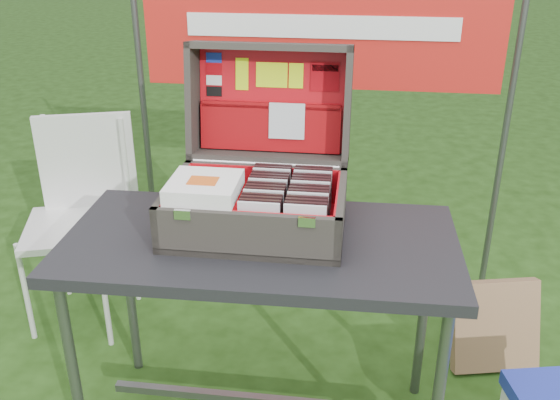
# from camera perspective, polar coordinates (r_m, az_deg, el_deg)

# --- Properties ---
(table) EXTENTS (1.28, 0.66, 0.80)m
(table) POSITION_cam_1_polar(r_m,az_deg,el_deg) (2.23, -1.68, -12.52)
(table) COLOR #27272B
(table) RESTS_ON ground
(table_top) EXTENTS (1.28, 0.66, 0.04)m
(table_top) POSITION_cam_1_polar(r_m,az_deg,el_deg) (2.03, -1.81, -3.99)
(table_top) COLOR #27272B
(table_top) RESTS_ON ground
(table_leg_fl) EXTENTS (0.04, 0.04, 0.76)m
(table_leg_fl) POSITION_cam_1_polar(r_m,az_deg,el_deg) (2.21, -18.29, -15.16)
(table_leg_fl) COLOR #59595B
(table_leg_fl) RESTS_ON ground
(table_leg_bl) EXTENTS (0.04, 0.04, 0.76)m
(table_leg_bl) POSITION_cam_1_polar(r_m,az_deg,el_deg) (2.59, -13.58, -8.08)
(table_leg_bl) COLOR #59595B
(table_leg_bl) RESTS_ON ground
(table_leg_br) EXTENTS (0.04, 0.04, 0.76)m
(table_leg_br) POSITION_cam_1_polar(r_m,az_deg,el_deg) (2.45, 12.97, -10.04)
(table_leg_br) COLOR #59595B
(table_leg_br) RESTS_ON ground
(table_brace) EXTENTS (1.12, 0.03, 0.03)m
(table_brace) POSITION_cam_1_polar(r_m,az_deg,el_deg) (2.41, -1.60, -17.78)
(table_brace) COLOR #59595B
(table_brace) RESTS_ON ground
(suitcase) EXTENTS (0.58, 0.57, 0.55)m
(suitcase) POSITION_cam_1_polar(r_m,az_deg,el_deg) (2.01, -2.01, 4.98)
(suitcase) COLOR #3D3831
(suitcase) RESTS_ON table
(suitcase_base_bottom) EXTENTS (0.58, 0.41, 0.02)m
(suitcase_base_bottom) POSITION_cam_1_polar(r_m,az_deg,el_deg) (2.07, -2.18, -2.46)
(suitcase_base_bottom) COLOR #3D3831
(suitcase_base_bottom) RESTS_ON table_top
(suitcase_base_wall_front) EXTENTS (0.58, 0.02, 0.15)m
(suitcase_base_wall_front) POSITION_cam_1_polar(r_m,az_deg,el_deg) (1.87, -3.20, -3.37)
(suitcase_base_wall_front) COLOR #3D3831
(suitcase_base_wall_front) RESTS_ON table_top
(suitcase_base_wall_back) EXTENTS (0.58, 0.02, 0.15)m
(suitcase_base_wall_back) POSITION_cam_1_polar(r_m,az_deg,el_deg) (2.21, -1.37, 1.33)
(suitcase_base_wall_back) COLOR #3D3831
(suitcase_base_wall_back) RESTS_ON table_top
(suitcase_base_wall_left) EXTENTS (0.02, 0.41, 0.15)m
(suitcase_base_wall_left) POSITION_cam_1_polar(r_m,az_deg,el_deg) (2.10, -9.67, -0.38)
(suitcase_base_wall_left) COLOR #3D3831
(suitcase_base_wall_left) RESTS_ON table_top
(suitcase_base_wall_right) EXTENTS (0.02, 0.41, 0.15)m
(suitcase_base_wall_right) POSITION_cam_1_polar(r_m,az_deg,el_deg) (2.01, 5.58, -1.26)
(suitcase_base_wall_right) COLOR #3D3831
(suitcase_base_wall_right) RESTS_ON table_top
(suitcase_liner_floor) EXTENTS (0.53, 0.37, 0.01)m
(suitcase_liner_floor) POSITION_cam_1_polar(r_m,az_deg,el_deg) (2.06, -2.19, -2.11)
(suitcase_liner_floor) COLOR red
(suitcase_liner_floor) RESTS_ON suitcase_base_bottom
(suitcase_latch_left) EXTENTS (0.05, 0.01, 0.03)m
(suitcase_latch_left) POSITION_cam_1_polar(r_m,az_deg,el_deg) (1.87, -8.91, -1.32)
(suitcase_latch_left) COLOR silver
(suitcase_latch_left) RESTS_ON suitcase_base_wall_front
(suitcase_latch_right) EXTENTS (0.05, 0.01, 0.03)m
(suitcase_latch_right) POSITION_cam_1_polar(r_m,az_deg,el_deg) (1.80, 2.48, -2.02)
(suitcase_latch_right) COLOR silver
(suitcase_latch_right) RESTS_ON suitcase_base_wall_front
(suitcase_hinge) EXTENTS (0.52, 0.02, 0.02)m
(suitcase_hinge) POSITION_cam_1_polar(r_m,az_deg,el_deg) (2.19, -1.34, 3.30)
(suitcase_hinge) COLOR silver
(suitcase_hinge) RESTS_ON suitcase_base_wall_back
(suitcase_lid_back) EXTENTS (0.58, 0.08, 0.41)m
(suitcase_lid_back) POSITION_cam_1_polar(r_m,az_deg,el_deg) (2.30, -0.72, 9.09)
(suitcase_lid_back) COLOR #3D3831
(suitcase_lid_back) RESTS_ON suitcase_base_wall_back
(suitcase_lid_rim_far) EXTENTS (0.58, 0.16, 0.05)m
(suitcase_lid_rim_far) POSITION_cam_1_polar(r_m,az_deg,el_deg) (2.21, -0.89, 13.87)
(suitcase_lid_rim_far) COLOR #3D3831
(suitcase_lid_rim_far) RESTS_ON suitcase_lid_back
(suitcase_lid_rim_near) EXTENTS (0.58, 0.16, 0.05)m
(suitcase_lid_rim_near) POSITION_cam_1_polar(r_m,az_deg,el_deg) (2.26, -1.04, 4.00)
(suitcase_lid_rim_near) COLOR #3D3831
(suitcase_lid_rim_near) RESTS_ON suitcase_lid_back
(suitcase_lid_rim_left) EXTENTS (0.02, 0.21, 0.43)m
(suitcase_lid_rim_left) POSITION_cam_1_polar(r_m,az_deg,el_deg) (2.29, -7.92, 9.05)
(suitcase_lid_rim_left) COLOR #3D3831
(suitcase_lid_rim_left) RESTS_ON suitcase_lid_back
(suitcase_lid_rim_right) EXTENTS (0.02, 0.21, 0.43)m
(suitcase_lid_rim_right) POSITION_cam_1_polar(r_m,az_deg,el_deg) (2.21, 6.22, 8.58)
(suitcase_lid_rim_right) COLOR #3D3831
(suitcase_lid_rim_right) RESTS_ON suitcase_lid_back
(suitcase_lid_liner) EXTENTS (0.53, 0.06, 0.36)m
(suitcase_lid_liner) POSITION_cam_1_polar(r_m,az_deg,el_deg) (2.28, -0.78, 9.04)
(suitcase_lid_liner) COLOR red
(suitcase_lid_liner) RESTS_ON suitcase_lid_back
(suitcase_liner_wall_front) EXTENTS (0.53, 0.01, 0.13)m
(suitcase_liner_wall_front) POSITION_cam_1_polar(r_m,az_deg,el_deg) (1.87, -3.13, -2.86)
(suitcase_liner_wall_front) COLOR red
(suitcase_liner_wall_front) RESTS_ON suitcase_base_bottom
(suitcase_liner_wall_back) EXTENTS (0.53, 0.01, 0.13)m
(suitcase_liner_wall_back) POSITION_cam_1_polar(r_m,az_deg,el_deg) (2.19, -1.43, 1.46)
(suitcase_liner_wall_back) COLOR red
(suitcase_liner_wall_back) RESTS_ON suitcase_base_bottom
(suitcase_liner_wall_left) EXTENTS (0.01, 0.37, 0.13)m
(suitcase_liner_wall_left) POSITION_cam_1_polar(r_m,az_deg,el_deg) (2.09, -9.32, -0.12)
(suitcase_liner_wall_left) COLOR red
(suitcase_liner_wall_left) RESTS_ON suitcase_base_bottom
(suitcase_liner_wall_right) EXTENTS (0.01, 0.37, 0.13)m
(suitcase_liner_wall_right) POSITION_cam_1_polar(r_m,az_deg,el_deg) (2.01, 5.18, -0.95)
(suitcase_liner_wall_right) COLOR red
(suitcase_liner_wall_right) RESTS_ON suitcase_base_bottom
(suitcase_lid_pocket) EXTENTS (0.51, 0.06, 0.17)m
(suitcase_lid_pocket) POSITION_cam_1_polar(r_m,az_deg,el_deg) (2.28, -0.88, 6.60)
(suitcase_lid_pocket) COLOR maroon
(suitcase_lid_pocket) RESTS_ON suitcase_lid_liner
(suitcase_pocket_edge) EXTENTS (0.50, 0.02, 0.02)m
(suitcase_pocket_edge) POSITION_cam_1_polar(r_m,az_deg,el_deg) (2.26, -0.87, 8.63)
(suitcase_pocket_edge) COLOR maroon
(suitcase_pocket_edge) RESTS_ON suitcase_lid_pocket
(suitcase_pocket_cd) EXTENTS (0.13, 0.03, 0.13)m
(suitcase_pocket_cd) POSITION_cam_1_polar(r_m,az_deg,el_deg) (2.25, 0.63, 7.23)
(suitcase_pocket_cd) COLOR silver
(suitcase_pocket_cd) RESTS_ON suitcase_lid_pocket
(lid_sticker_cc_a) EXTENTS (0.06, 0.01, 0.03)m
(lid_sticker_cc_a) POSITION_cam_1_polar(r_m,az_deg,el_deg) (2.30, -6.07, 12.82)
(lid_sticker_cc_a) COLOR #1933B2
(lid_sticker_cc_a) RESTS_ON suitcase_lid_liner
(lid_sticker_cc_b) EXTENTS (0.06, 0.01, 0.03)m
(lid_sticker_cc_b) POSITION_cam_1_polar(r_m,az_deg,el_deg) (2.30, -6.06, 11.83)
(lid_sticker_cc_b) COLOR #A5050E
(lid_sticker_cc_b) RESTS_ON suitcase_lid_liner
(lid_sticker_cc_c) EXTENTS (0.06, 0.01, 0.03)m
(lid_sticker_cc_c) POSITION_cam_1_polar(r_m,az_deg,el_deg) (2.31, -6.05, 10.84)
(lid_sticker_cc_c) COLOR white
(lid_sticker_cc_c) RESTS_ON suitcase_lid_liner
(lid_sticker_cc_d) EXTENTS (0.06, 0.01, 0.03)m
(lid_sticker_cc_d) POSITION_cam_1_polar(r_m,az_deg,el_deg) (2.31, -6.04, 9.85)
(lid_sticker_cc_d) COLOR black
(lid_sticker_cc_d) RESTS_ON suitcase_lid_liner
(lid_card_neon_tall) EXTENTS (0.05, 0.02, 0.11)m
(lid_card_neon_tall) POSITION_cam_1_polar(r_m,az_deg,el_deg) (2.28, -3.49, 11.42)
(lid_card_neon_tall) COLOR #CEEF12
(lid_card_neon_tall) RESTS_ON suitcase_lid_liner
(lid_card_neon_main) EXTENTS (0.11, 0.02, 0.09)m
(lid_card_neon_main) POSITION_cam_1_polar(r_m,az_deg,el_deg) (2.27, -0.76, 11.36)
(lid_card_neon_main) COLOR #CEEF12
(lid_card_neon_main) RESTS_ON suitcase_lid_liner
(lid_card_neon_small) EXTENTS (0.05, 0.02, 0.09)m
(lid_card_neon_small) POSITION_cam_1_polar(r_m,az_deg,el_deg) (2.26, 1.48, 11.29)
(lid_card_neon_small) COLOR #CEEF12
(lid_card_neon_small) RESTS_ON suitcase_lid_liner
(lid_sticker_band) EXTENTS (0.10, 0.02, 0.10)m
(lid_sticker_band) POSITION_cam_1_polar(r_m,az_deg,el_deg) (2.25, 4.14, 11.18)
(lid_sticker_band) COLOR #A5050E
(lid_sticker_band) RESTS_ON suitcase_lid_liner
(lid_sticker_band_bar) EXTENTS (0.09, 0.01, 0.02)m
(lid_sticker_band_bar) POSITION_cam_1_polar(r_m,az_deg,el_deg) (2.24, 4.17, 11.94)
(lid_sticker_band_bar) COLOR black
(lid_sticker_band_bar) RESTS_ON suitcase_lid_liner
(cd_left_0) EXTENTS (0.13, 0.01, 0.15)m
(cd_left_0) POSITION_cam_1_polar(r_m,az_deg,el_deg) (1.88, -1.94, -2.26)
(cd_left_0) COLOR silver
(cd_left_0) RESTS_ON suitcase_liner_floor
(cd_left_1) EXTENTS (0.13, 0.01, 0.15)m
(cd_left_1) POSITION_cam_1_polar(r_m,az_deg,el_deg) (1.90, -1.83, -1.96)
(cd_left_1) COLOR black
(cd_left_1) RESTS_ON suitcase_liner_floor
(cd_left_2) EXTENTS (0.13, 0.01, 0.15)m
(cd_left_2) POSITION_cam_1_polar(r_m,az_deg,el_deg) (1.92, -1.72, -1.66)
(cd_left_2) COLOR black
(cd_left_2) RESTS_ON suitcase_liner_floor
(cd_left_3) EXTENTS (0.13, 0.01, 0.15)m
(cd_left_3) POSITION_cam_1_polar(r_m,az_deg,el_deg) (1.94, -1.62, -1.36)
(cd_left_3) COLOR black
(cd_left_3) RESTS_ON suitcase_liner_floor
(cd_left_4) EXTENTS (0.13, 0.01, 0.15)m
(cd_left_4) POSITION_cam_1_polar(r_m,az_deg,el_deg) (1.96, -1.51, -1.07)
(cd_left_4) COLOR silver
(cd_left_4) RESTS_ON suitcase_liner_floor
(cd_left_5) EXTENTS (0.13, 0.01, 0.15)m
(cd_left_5) POSITION_cam_1_polar(r_m,az_deg,el_deg) (1.98, -1.41, -0.79)
(cd_left_5) COLOR black
(cd_left_5) RESTS_ON suitcase_liner_floor
(cd_left_6) EXTENTS (0.13, 0.01, 0.15)m
(cd_left_6) POSITION_cam_1_polar(r_m,az_deg,el_deg) (2.00, -1.31, -0.52)
(cd_left_6) COLOR black
(cd_left_6) RESTS_ON suitcase_liner_floor
(cd_left_7) EXTENTS (0.13, 0.01, 0.15)m
(cd_left_7) POSITION_cam_1_polar(r_m,az_deg,el_deg) (2.02, -1.21, -0.25)
(cd_left_7) COLOR black
(cd_left_7) RESTS_ON suitcase_liner_floor
(cd_left_8) EXTENTS (0.13, 0.01, 0.15)m
(cd_left_8) POSITION_cam_1_polar(r_m,az_deg,el_deg) (2.04, -1.12, 0.02)
(cd_left_8) COLOR silver
(cd_left_8) RESTS_ON suitcase_liner_floor
(cd_left_9) EXTENTS (0.13, 0.01, 0.15)m
(cd_left_9) POSITION_cam_1_polar(r_m,az_deg,el_deg) (2.06, -1.02, 0.28)
(cd_left_9) COLOR black
(cd_left_9) RESTS_ON suitcase_liner_floor
(cd_left_10) EXTENTS (0.13, 0.01, 0.15)m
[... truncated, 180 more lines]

